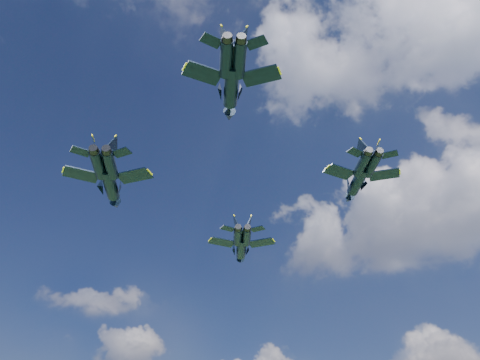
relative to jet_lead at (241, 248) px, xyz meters
name	(u,v)px	position (x,y,z in m)	size (l,w,h in m)	color
jet_lead	(241,248)	(0.00, 0.00, 0.00)	(12.59, 15.68, 3.91)	black
jet_left	(111,185)	(-5.67, -29.62, 0.37)	(14.05, 17.15, 4.31)	black
jet_right	(357,182)	(27.00, -7.57, 1.56)	(13.10, 14.85, 3.82)	black
jet_slot	(231,88)	(21.78, -36.58, 1.61)	(12.59, 15.13, 3.82)	black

